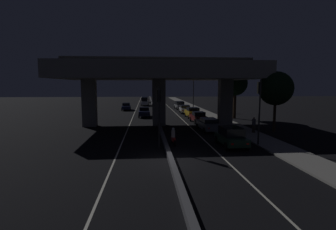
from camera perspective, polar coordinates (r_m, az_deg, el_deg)
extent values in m
plane|color=black|center=(17.38, 0.59, -10.22)|extent=(200.00, 200.00, 0.00)
cube|color=beige|center=(51.87, -7.12, 0.89)|extent=(0.12, 126.00, 0.00)
cube|color=beige|center=(52.09, 1.08, 0.96)|extent=(0.12, 126.00, 0.00)
cube|color=#4C4C51|center=(51.83, -3.01, 1.12)|extent=(0.33, 126.00, 0.36)
cube|color=gray|center=(46.06, 8.44, 0.25)|extent=(2.74, 126.00, 0.14)
cube|color=gray|center=(33.34, -16.73, 2.53)|extent=(1.61, 1.30, 5.73)
cube|color=gray|center=(34.12, 12.35, 2.74)|extent=(1.61, 1.30, 5.73)
cube|color=gray|center=(32.66, -2.02, 2.73)|extent=(1.61, 1.30, 5.73)
cube|color=gray|center=(32.63, -2.04, 9.36)|extent=(23.65, 12.63, 1.83)
cube|color=#333335|center=(32.73, -2.05, 11.75)|extent=(23.65, 0.40, 0.90)
cylinder|color=black|center=(20.78, -1.99, -0.64)|extent=(0.14, 0.14, 4.85)
cube|color=black|center=(20.82, -2.03, 4.21)|extent=(0.30, 0.28, 0.95)
sphere|color=black|center=(20.96, -2.06, 5.03)|extent=(0.18, 0.18, 0.18)
sphere|color=yellow|center=(20.97, -2.05, 4.22)|extent=(0.18, 0.18, 0.18)
sphere|color=black|center=(20.98, -2.05, 3.41)|extent=(0.18, 0.18, 0.18)
cylinder|color=black|center=(22.68, 19.26, 0.40)|extent=(0.14, 0.14, 5.47)
cube|color=black|center=(22.73, 19.27, 5.62)|extent=(0.30, 0.28, 0.95)
sphere|color=black|center=(22.87, 19.14, 6.37)|extent=(0.18, 0.18, 0.18)
sphere|color=yellow|center=(22.87, 19.12, 5.63)|extent=(0.18, 0.18, 0.18)
sphere|color=black|center=(22.87, 19.09, 4.88)|extent=(0.18, 0.18, 0.18)
cylinder|color=#2D2D30|center=(54.41, 5.56, 5.53)|extent=(0.18, 0.18, 8.29)
cylinder|color=#2D2D30|center=(54.32, 4.53, 9.76)|extent=(2.03, 0.10, 0.10)
ellipsoid|color=#F2B759|center=(54.16, 3.46, 9.67)|extent=(0.56, 0.32, 0.24)
cube|color=black|center=(22.13, 13.56, -5.11)|extent=(1.77, 3.96, 0.59)
cube|color=black|center=(22.01, 13.60, -3.47)|extent=(1.53, 2.39, 0.70)
cylinder|color=black|center=(23.14, 10.53, -5.27)|extent=(0.21, 0.66, 0.65)
cylinder|color=black|center=(23.66, 14.38, -5.11)|extent=(0.21, 0.66, 0.65)
cylinder|color=black|center=(20.73, 12.57, -6.70)|extent=(0.21, 0.66, 0.65)
cylinder|color=black|center=(21.30, 16.81, -6.47)|extent=(0.21, 0.66, 0.65)
cube|color=red|center=(20.11, 13.84, -6.20)|extent=(0.18, 0.03, 0.11)
cube|color=red|center=(20.53, 16.96, -6.03)|extent=(0.18, 0.03, 0.11)
cube|color=#515459|center=(29.34, 8.79, -2.15)|extent=(1.94, 4.86, 0.67)
cube|color=black|center=(29.03, 8.94, -1.15)|extent=(1.64, 2.36, 0.43)
cylinder|color=black|center=(30.69, 6.43, -2.38)|extent=(0.22, 0.61, 0.60)
cylinder|color=black|center=(31.13, 9.51, -2.30)|extent=(0.22, 0.61, 0.60)
cylinder|color=black|center=(27.66, 7.95, -3.37)|extent=(0.22, 0.61, 0.60)
cylinder|color=black|center=(28.15, 11.34, -3.26)|extent=(0.22, 0.61, 0.60)
cube|color=red|center=(26.88, 8.92, -2.87)|extent=(0.18, 0.04, 0.11)
cube|color=red|center=(27.24, 11.41, -2.80)|extent=(0.18, 0.04, 0.11)
cube|color=#591414|center=(35.48, 6.65, -0.63)|extent=(1.86, 4.28, 0.63)
cube|color=black|center=(35.31, 6.70, 0.28)|extent=(1.54, 1.75, 0.53)
cylinder|color=black|center=(36.67, 4.88, -0.87)|extent=(0.23, 0.66, 0.65)
cylinder|color=black|center=(37.05, 7.34, -0.83)|extent=(0.23, 0.66, 0.65)
cylinder|color=black|center=(33.99, 5.88, -1.47)|extent=(0.23, 0.66, 0.65)
cylinder|color=black|center=(34.40, 8.52, -1.41)|extent=(0.23, 0.66, 0.65)
cube|color=red|center=(33.30, 6.56, -1.04)|extent=(0.18, 0.04, 0.11)
cube|color=red|center=(33.60, 8.49, -1.00)|extent=(0.18, 0.04, 0.11)
cube|color=gold|center=(41.05, 5.38, 0.41)|extent=(2.00, 4.41, 0.75)
cube|color=black|center=(40.77, 5.45, 1.28)|extent=(1.71, 2.13, 0.53)
cylinder|color=black|center=(42.32, 3.76, 0.10)|extent=(0.22, 0.63, 0.63)
cylinder|color=black|center=(42.68, 6.21, 0.13)|extent=(0.22, 0.63, 0.63)
cylinder|color=black|center=(39.51, 4.48, -0.36)|extent=(0.22, 0.63, 0.63)
cylinder|color=black|center=(39.89, 7.09, -0.33)|extent=(0.22, 0.63, 0.63)
cube|color=red|center=(38.78, 5.08, 0.12)|extent=(0.18, 0.03, 0.11)
cube|color=red|center=(39.06, 6.98, 0.14)|extent=(0.18, 0.03, 0.11)
cube|color=silver|center=(47.56, 3.70, 1.17)|extent=(1.88, 4.80, 0.60)
cube|color=black|center=(47.27, 3.74, 1.83)|extent=(1.59, 2.33, 0.54)
cylinder|color=black|center=(49.05, 2.51, 0.99)|extent=(0.22, 0.64, 0.64)
cylinder|color=black|center=(49.24, 4.46, 0.99)|extent=(0.22, 0.64, 0.64)
cylinder|color=black|center=(45.95, 2.87, 0.61)|extent=(0.22, 0.64, 0.64)
cylinder|color=black|center=(46.14, 4.95, 0.62)|extent=(0.22, 0.64, 0.64)
cube|color=red|center=(45.13, 3.28, 0.93)|extent=(0.18, 0.04, 0.11)
cube|color=red|center=(45.27, 4.80, 0.94)|extent=(0.18, 0.04, 0.11)
cube|color=gray|center=(55.60, 2.57, 1.92)|extent=(1.89, 4.68, 0.55)
cube|color=black|center=(55.55, 2.57, 2.60)|extent=(1.62, 2.83, 0.77)
cylinder|color=black|center=(57.00, 1.48, 1.76)|extent=(0.22, 0.66, 0.65)
cylinder|color=black|center=(57.26, 3.15, 1.77)|extent=(0.22, 0.66, 0.65)
cylinder|color=black|center=(53.99, 1.94, 1.50)|extent=(0.22, 0.66, 0.65)
cylinder|color=black|center=(54.27, 3.71, 1.51)|extent=(0.22, 0.66, 0.65)
cube|color=red|center=(53.22, 2.33, 1.75)|extent=(0.18, 0.04, 0.11)
cube|color=red|center=(53.42, 3.61, 1.76)|extent=(0.18, 0.04, 0.11)
cube|color=#141938|center=(41.70, -5.19, 0.48)|extent=(1.70, 3.99, 0.69)
cube|color=black|center=(41.74, -5.20, 1.34)|extent=(1.48, 1.60, 0.55)
cylinder|color=black|center=(40.44, -4.03, -0.19)|extent=(0.20, 0.65, 0.65)
cylinder|color=black|center=(40.44, -6.34, -0.21)|extent=(0.20, 0.65, 0.65)
cylinder|color=black|center=(43.05, -4.10, 0.22)|extent=(0.20, 0.65, 0.65)
cylinder|color=black|center=(43.05, -6.27, 0.20)|extent=(0.20, 0.65, 0.65)
cube|color=white|center=(43.70, -4.42, 0.63)|extent=(0.18, 0.03, 0.11)
cube|color=white|center=(43.70, -5.96, 0.61)|extent=(0.18, 0.03, 0.11)
cube|color=#141938|center=(53.85, -9.09, 1.71)|extent=(1.89, 4.61, 0.60)
cube|color=black|center=(54.03, -9.09, 2.33)|extent=(1.58, 2.24, 0.54)
cylinder|color=black|center=(52.37, -8.23, 1.27)|extent=(0.23, 0.64, 0.63)
cylinder|color=black|center=(52.41, -10.02, 1.24)|extent=(0.23, 0.64, 0.63)
cylinder|color=black|center=(55.34, -8.19, 1.55)|extent=(0.23, 0.64, 0.63)
cylinder|color=black|center=(55.39, -9.89, 1.52)|extent=(0.23, 0.64, 0.63)
cube|color=white|center=(56.11, -8.43, 1.82)|extent=(0.18, 0.04, 0.11)
cube|color=white|center=(56.14, -9.62, 1.80)|extent=(0.18, 0.04, 0.11)
cube|color=silver|center=(65.59, -5.09, 2.71)|extent=(1.87, 4.35, 0.77)
cube|color=black|center=(65.43, -5.10, 3.47)|extent=(1.62, 3.15, 0.99)
cylinder|color=black|center=(64.17, -4.42, 2.29)|extent=(0.23, 0.70, 0.69)
cylinder|color=black|center=(64.26, -5.87, 2.28)|extent=(0.23, 0.70, 0.69)
cylinder|color=black|center=(66.98, -4.32, 2.46)|extent=(0.23, 0.70, 0.69)
cylinder|color=black|center=(67.07, -5.71, 2.45)|extent=(0.23, 0.70, 0.69)
cube|color=white|center=(67.71, -4.49, 2.73)|extent=(0.18, 0.04, 0.11)
cube|color=white|center=(67.77, -5.48, 2.72)|extent=(0.18, 0.04, 0.11)
cube|color=#591414|center=(77.63, -4.92, 3.25)|extent=(1.78, 4.11, 0.75)
cube|color=black|center=(77.59, -4.93, 3.76)|extent=(1.54, 2.48, 0.65)
cylinder|color=black|center=(76.33, -4.28, 2.91)|extent=(0.21, 0.60, 0.60)
cylinder|color=black|center=(76.30, -5.53, 2.90)|extent=(0.21, 0.60, 0.60)
cylinder|color=black|center=(79.01, -4.34, 3.03)|extent=(0.21, 0.60, 0.60)
cylinder|color=black|center=(78.99, -5.54, 3.02)|extent=(0.21, 0.60, 0.60)
cube|color=white|center=(79.69, -4.52, 3.25)|extent=(0.18, 0.03, 0.11)
cube|color=white|center=(79.67, -5.38, 3.24)|extent=(0.18, 0.03, 0.11)
cylinder|color=black|center=(22.94, 0.85, -5.43)|extent=(0.12, 0.53, 0.53)
cylinder|color=black|center=(21.63, 1.46, -6.16)|extent=(0.14, 0.54, 0.53)
cube|color=maroon|center=(22.24, 1.15, -5.23)|extent=(0.31, 1.05, 0.32)
cylinder|color=beige|center=(22.15, 1.15, -4.11)|extent=(0.34, 0.34, 0.57)
sphere|color=silver|center=(22.08, 1.15, -3.08)|extent=(0.24, 0.24, 0.24)
cube|color=red|center=(21.53, 1.49, -5.62)|extent=(0.08, 0.04, 0.08)
cylinder|color=#2D261E|center=(28.60, 18.15, -2.86)|extent=(0.32, 0.32, 0.77)
cylinder|color=#3F3F44|center=(28.50, 18.20, -1.47)|extent=(0.38, 0.38, 0.64)
sphere|color=tan|center=(28.44, 18.23, -0.62)|extent=(0.21, 0.21, 0.21)
cylinder|color=#38281C|center=(30.32, 22.16, -0.32)|extent=(0.29, 0.29, 3.32)
sphere|color=black|center=(30.14, 22.40, 5.38)|extent=(3.61, 3.61, 3.61)
cylinder|color=#2D2116|center=(40.91, 14.29, 2.01)|extent=(0.46, 0.46, 3.91)
sphere|color=black|center=(40.80, 14.42, 6.67)|extent=(3.66, 3.66, 3.66)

